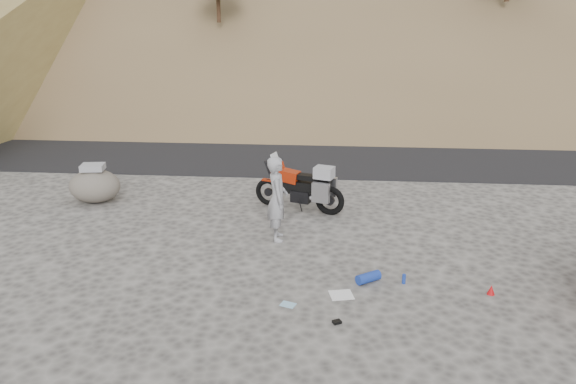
% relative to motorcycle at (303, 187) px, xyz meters
% --- Properties ---
extents(ground, '(140.00, 140.00, 0.00)m').
position_rel_motorcycle_xyz_m(ground, '(-0.22, -2.85, -0.61)').
color(ground, '#474441').
rests_on(ground, ground).
extents(road, '(120.00, 7.00, 0.05)m').
position_rel_motorcycle_xyz_m(road, '(-0.22, 6.15, -0.61)').
color(road, black).
rests_on(road, ground).
extents(motorcycle, '(2.31, 1.13, 1.42)m').
position_rel_motorcycle_xyz_m(motorcycle, '(0.00, 0.00, 0.00)').
color(motorcycle, black).
rests_on(motorcycle, ground).
extents(man, '(0.55, 0.75, 1.87)m').
position_rel_motorcycle_xyz_m(man, '(-0.45, -1.85, -0.61)').
color(man, '#97989D').
rests_on(man, ground).
extents(boulder, '(1.39, 1.21, 1.04)m').
position_rel_motorcycle_xyz_m(boulder, '(-5.44, 0.21, -0.16)').
color(boulder, '#504B45').
rests_on(boulder, ground).
extents(gear_white_cloth, '(0.47, 0.44, 0.01)m').
position_rel_motorcycle_xyz_m(gear_white_cloth, '(0.94, -4.30, -0.60)').
color(gear_white_cloth, white).
rests_on(gear_white_cloth, ground).
extents(gear_blue_mat, '(0.50, 0.43, 0.19)m').
position_rel_motorcycle_xyz_m(gear_blue_mat, '(1.44, -3.75, -0.51)').
color(gear_blue_mat, '#193599').
rests_on(gear_blue_mat, ground).
extents(gear_bottle, '(0.09, 0.09, 0.19)m').
position_rel_motorcycle_xyz_m(gear_bottle, '(2.09, -3.75, -0.51)').
color(gear_bottle, '#193599').
rests_on(gear_bottle, ground).
extents(gear_funnel, '(0.17, 0.17, 0.18)m').
position_rel_motorcycle_xyz_m(gear_funnel, '(3.60, -4.04, -0.52)').
color(gear_funnel, red).
rests_on(gear_funnel, ground).
extents(gear_glove_b, '(0.17, 0.16, 0.05)m').
position_rel_motorcycle_xyz_m(gear_glove_b, '(0.86, -5.23, -0.59)').
color(gear_glove_b, black).
rests_on(gear_glove_b, ground).
extents(gear_blue_cloth, '(0.30, 0.26, 0.01)m').
position_rel_motorcycle_xyz_m(gear_blue_cloth, '(0.02, -4.71, -0.60)').
color(gear_blue_cloth, '#8EBFDC').
rests_on(gear_blue_cloth, ground).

